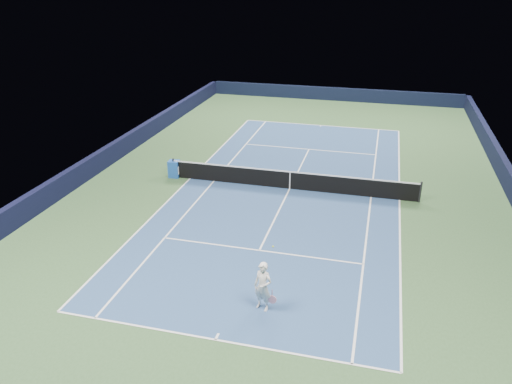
# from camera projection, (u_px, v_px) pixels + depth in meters

# --- Properties ---
(ground) EXTENTS (40.00, 40.00, 0.00)m
(ground) POSITION_uv_depth(u_px,v_px,m) (290.00, 189.00, 25.70)
(ground) COLOR #32522D
(ground) RESTS_ON ground
(wall_far) EXTENTS (22.00, 0.35, 1.10)m
(wall_far) POSITION_uv_depth(u_px,v_px,m) (334.00, 94.00, 43.02)
(wall_far) COLOR black
(wall_far) RESTS_ON ground
(wall_left) EXTENTS (0.35, 40.00, 1.10)m
(wall_left) POSITION_uv_depth(u_px,v_px,m) (100.00, 161.00, 27.96)
(wall_left) COLOR black
(wall_left) RESTS_ON ground
(court_surface) EXTENTS (10.97, 23.77, 0.01)m
(court_surface) POSITION_uv_depth(u_px,v_px,m) (290.00, 189.00, 25.70)
(court_surface) COLOR navy
(court_surface) RESTS_ON ground
(baseline_far) EXTENTS (10.97, 0.08, 0.00)m
(baseline_far) POSITION_uv_depth(u_px,v_px,m) (321.00, 125.00, 36.21)
(baseline_far) COLOR white
(baseline_far) RESTS_ON ground
(baseline_near) EXTENTS (10.97, 0.08, 0.00)m
(baseline_near) POSITION_uv_depth(u_px,v_px,m) (215.00, 340.00, 15.19)
(baseline_near) COLOR white
(baseline_near) RESTS_ON ground
(sideline_doubles_right) EXTENTS (0.08, 23.77, 0.00)m
(sideline_doubles_right) POSITION_uv_depth(u_px,v_px,m) (399.00, 200.00, 24.45)
(sideline_doubles_right) COLOR white
(sideline_doubles_right) RESTS_ON ground
(sideline_doubles_left) EXTENTS (0.08, 23.77, 0.00)m
(sideline_doubles_left) POSITION_uv_depth(u_px,v_px,m) (190.00, 179.00, 26.96)
(sideline_doubles_left) COLOR white
(sideline_doubles_left) RESTS_ON ground
(sideline_singles_right) EXTENTS (0.08, 23.77, 0.00)m
(sideline_singles_right) POSITION_uv_depth(u_px,v_px,m) (371.00, 197.00, 24.76)
(sideline_singles_right) COLOR white
(sideline_singles_right) RESTS_ON ground
(sideline_singles_left) EXTENTS (0.08, 23.77, 0.00)m
(sideline_singles_left) POSITION_uv_depth(u_px,v_px,m) (214.00, 181.00, 26.64)
(sideline_singles_left) COLOR white
(sideline_singles_left) RESTS_ON ground
(service_line_far) EXTENTS (8.23, 0.08, 0.00)m
(service_line_far) POSITION_uv_depth(u_px,v_px,m) (309.00, 149.00, 31.36)
(service_line_far) COLOR white
(service_line_far) RESTS_ON ground
(service_line_near) EXTENTS (8.23, 0.08, 0.00)m
(service_line_near) POSITION_uv_depth(u_px,v_px,m) (259.00, 250.00, 20.04)
(service_line_near) COLOR white
(service_line_near) RESTS_ON ground
(center_service_line) EXTENTS (0.08, 12.80, 0.00)m
(center_service_line) POSITION_uv_depth(u_px,v_px,m) (290.00, 189.00, 25.70)
(center_service_line) COLOR white
(center_service_line) RESTS_ON ground
(center_mark_far) EXTENTS (0.08, 0.30, 0.00)m
(center_mark_far) POSITION_uv_depth(u_px,v_px,m) (320.00, 126.00, 36.08)
(center_mark_far) COLOR white
(center_mark_far) RESTS_ON ground
(center_mark_near) EXTENTS (0.08, 0.30, 0.00)m
(center_mark_near) POSITION_uv_depth(u_px,v_px,m) (217.00, 337.00, 15.32)
(center_mark_near) COLOR white
(center_mark_near) RESTS_ON ground
(tennis_net) EXTENTS (12.90, 0.10, 1.07)m
(tennis_net) POSITION_uv_depth(u_px,v_px,m) (290.00, 180.00, 25.50)
(tennis_net) COLOR black
(tennis_net) RESTS_ON ground
(sponsor_cube) EXTENTS (0.64, 0.56, 0.93)m
(sponsor_cube) POSITION_uv_depth(u_px,v_px,m) (174.00, 169.00, 27.02)
(sponsor_cube) COLOR #1C50AC
(sponsor_cube) RESTS_ON ground
(tennis_player) EXTENTS (0.84, 1.33, 1.86)m
(tennis_player) POSITION_uv_depth(u_px,v_px,m) (263.00, 287.00, 16.25)
(tennis_player) COLOR white
(tennis_player) RESTS_ON ground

